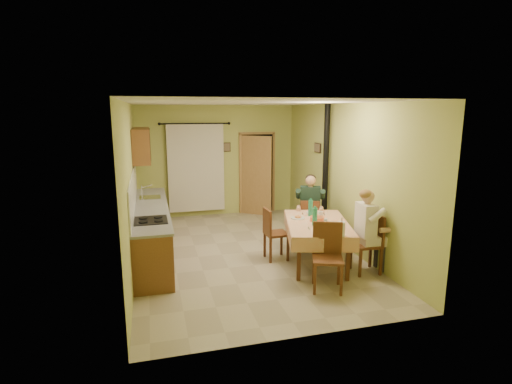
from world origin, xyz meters
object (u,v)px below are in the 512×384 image
object	(u,v)px
dining_table	(317,243)
man_far	(310,202)
chair_left	(275,244)
stove_flue	(325,189)
chair_far	(309,230)
chair_near	(327,271)
man_right	(368,221)
chair_right	(366,255)

from	to	relation	value
dining_table	man_far	distance (m)	1.18
chair_left	stove_flue	size ratio (longest dim) A/B	0.34
chair_far	chair_near	bearing A→B (deg)	-82.37
man_far	chair_far	bearing A→B (deg)	-90.00
chair_far	chair_left	world-z (taller)	chair_left
chair_far	man_far	bearing A→B (deg)	90.00
man_far	man_right	bearing A→B (deg)	-54.93
chair_right	man_right	bearing A→B (deg)	90.00
man_far	stove_flue	size ratio (longest dim) A/B	0.50
chair_near	chair_right	world-z (taller)	chair_near
dining_table	chair_near	bearing A→B (deg)	-89.41
chair_far	chair_left	xyz separation A→B (m)	(-0.92, -0.63, 0.00)
chair_near	chair_far	bearing A→B (deg)	-84.63
chair_near	man_right	world-z (taller)	man_right
chair_far	stove_flue	bearing A→B (deg)	63.35
chair_far	chair_near	distance (m)	2.10
dining_table	man_far	size ratio (longest dim) A/B	1.41
chair_near	dining_table	bearing A→B (deg)	-84.30
dining_table	man_right	world-z (taller)	man_right
dining_table	man_right	size ratio (longest dim) A/B	1.41
chair_near	stove_flue	world-z (taller)	stove_flue
chair_near	chair_right	bearing A→B (deg)	-134.04
chair_left	dining_table	bearing A→B (deg)	56.35
chair_right	man_right	size ratio (longest dim) A/B	0.71
dining_table	chair_right	xyz separation A→B (m)	(0.65, -0.57, -0.09)
chair_left	man_right	size ratio (longest dim) A/B	0.68
chair_right	chair_far	bearing A→B (deg)	16.42
dining_table	chair_far	world-z (taller)	chair_far
chair_left	man_far	bearing A→B (deg)	122.28
chair_far	man_far	world-z (taller)	man_far
chair_far	chair_right	size ratio (longest dim) A/B	0.94
chair_near	chair_right	distance (m)	1.02
chair_far	stove_flue	world-z (taller)	stove_flue
dining_table	chair_far	size ratio (longest dim) A/B	2.11
chair_right	stove_flue	bearing A→B (deg)	-0.66
dining_table	chair_near	size ratio (longest dim) A/B	1.95
chair_near	man_far	xyz separation A→B (m)	(0.56, 2.04, 0.59)
chair_right	chair_left	world-z (taller)	chair_right
chair_near	stove_flue	xyz separation A→B (m)	(1.06, 2.47, 0.73)
chair_far	chair_near	xyz separation A→B (m)	(-0.55, -2.03, 0.00)
stove_flue	chair_right	bearing A→B (deg)	-94.14
man_right	stove_flue	bearing A→B (deg)	-1.07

